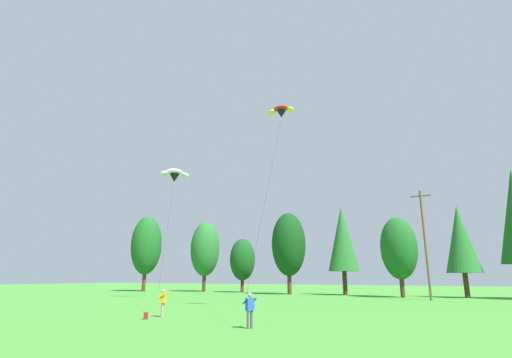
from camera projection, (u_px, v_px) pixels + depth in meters
treeline_tree_a at (146, 245)px, 68.70m from camera, size 5.31×5.31×12.99m
treeline_tree_b at (205, 249)px, 67.32m from camera, size 4.98×4.98×11.78m
treeline_tree_c at (242, 259)px, 63.56m from camera, size 4.12×4.12×8.58m
treeline_tree_d at (289, 244)px, 57.02m from camera, size 4.96×4.96×11.72m
treeline_tree_e at (342, 238)px, 55.05m from camera, size 4.31×4.31×12.34m
treeline_tree_f at (399, 248)px, 48.55m from camera, size 4.45×4.45×9.83m
treeline_tree_g at (460, 239)px, 47.91m from camera, size 4.05×4.05×11.16m
utility_pole at (425, 241)px, 42.85m from camera, size 2.20×0.26×11.98m
kite_flyer_near at (163, 300)px, 24.59m from camera, size 0.69×0.71×1.69m
kite_flyer_mid at (250, 307)px, 19.15m from camera, size 0.74×0.76×1.69m
parafoil_kite_high_white at (175, 175)px, 46.69m from camera, size 13.73×17.09×13.57m
parafoil_kite_mid_red_yellow at (281, 111)px, 32.86m from camera, size 3.58×10.55×15.03m
backpack at (146, 316)px, 23.08m from camera, size 0.40×0.40×0.40m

